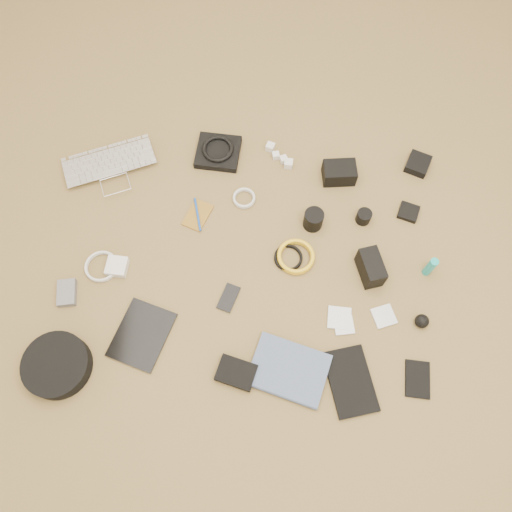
{
  "coord_description": "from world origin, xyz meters",
  "views": [
    {
      "loc": [
        0.04,
        -0.69,
        1.71
      ],
      "look_at": [
        0.03,
        0.04,
        0.02
      ],
      "focal_mm": 35.0,
      "sensor_mm": 36.0,
      "label": 1
    }
  ],
  "objects_px": {
    "phone": "(229,298)",
    "headphone_case": "(57,365)",
    "dslr_camera": "(339,173)",
    "paperback": "(280,397)",
    "tablet": "(142,335)",
    "laptop": "(112,173)"
  },
  "relations": [
    {
      "from": "headphone_case",
      "to": "paperback",
      "type": "relative_size",
      "value": 0.88
    },
    {
      "from": "dslr_camera",
      "to": "paperback",
      "type": "distance_m",
      "value": 0.89
    },
    {
      "from": "dslr_camera",
      "to": "tablet",
      "type": "xyz_separation_m",
      "value": [
        -0.71,
        -0.66,
        -0.03
      ]
    },
    {
      "from": "headphone_case",
      "to": "tablet",
      "type": "bearing_deg",
      "value": 23.76
    },
    {
      "from": "dslr_camera",
      "to": "headphone_case",
      "type": "distance_m",
      "value": 1.25
    },
    {
      "from": "tablet",
      "to": "paperback",
      "type": "height_order",
      "value": "paperback"
    },
    {
      "from": "phone",
      "to": "laptop",
      "type": "bearing_deg",
      "value": 154.28
    },
    {
      "from": "headphone_case",
      "to": "paperback",
      "type": "bearing_deg",
      "value": -6.45
    },
    {
      "from": "laptop",
      "to": "phone",
      "type": "bearing_deg",
      "value": -67.31
    },
    {
      "from": "laptop",
      "to": "dslr_camera",
      "type": "height_order",
      "value": "dslr_camera"
    },
    {
      "from": "dslr_camera",
      "to": "headphone_case",
      "type": "height_order",
      "value": "dslr_camera"
    },
    {
      "from": "laptop",
      "to": "headphone_case",
      "type": "distance_m",
      "value": 0.77
    },
    {
      "from": "phone",
      "to": "tablet",
      "type": "bearing_deg",
      "value": -133.76
    },
    {
      "from": "paperback",
      "to": "laptop",
      "type": "bearing_deg",
      "value": 56.36
    },
    {
      "from": "headphone_case",
      "to": "paperback",
      "type": "distance_m",
      "value": 0.75
    },
    {
      "from": "paperback",
      "to": "headphone_case",
      "type": "bearing_deg",
      "value": 101.69
    },
    {
      "from": "tablet",
      "to": "headphone_case",
      "type": "relative_size",
      "value": 1.0
    },
    {
      "from": "dslr_camera",
      "to": "phone",
      "type": "height_order",
      "value": "dslr_camera"
    },
    {
      "from": "tablet",
      "to": "headphone_case",
      "type": "bearing_deg",
      "value": -136.7
    },
    {
      "from": "phone",
      "to": "headphone_case",
      "type": "xyz_separation_m",
      "value": [
        -0.56,
        -0.26,
        0.03
      ]
    },
    {
      "from": "headphone_case",
      "to": "dslr_camera",
      "type": "bearing_deg",
      "value": 38.44
    },
    {
      "from": "dslr_camera",
      "to": "laptop",
      "type": "bearing_deg",
      "value": 176.16
    }
  ]
}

